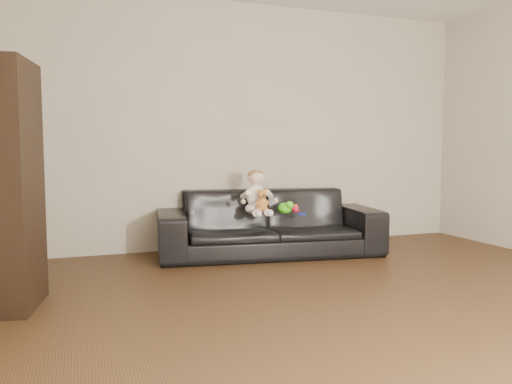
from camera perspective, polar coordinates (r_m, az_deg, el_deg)
name	(u,v)px	position (r m, az deg, el deg)	size (l,w,h in m)	color
floor	(407,329)	(3.16, 16.85, -14.79)	(5.50, 5.50, 0.00)	#412A17
wall_back	(254,127)	(5.45, -0.27, 7.48)	(5.00, 5.00, 0.00)	#B6AC98
sofa	(269,222)	(5.02, 1.50, -3.50)	(2.20, 0.86, 0.64)	black
cabinet	(1,186)	(3.66, -27.10, 0.62)	(0.41, 0.56, 1.63)	black
shelf_item	(2,129)	(3.65, -27.02, 6.39)	(0.18, 0.25, 0.28)	silver
baby	(256,195)	(4.82, 0.05, -0.32)	(0.33, 0.39, 0.44)	#F6CFD9
teddy_bear	(262,200)	(4.70, 0.71, -0.95)	(0.11, 0.12, 0.21)	#BC7635
toy_green	(285,208)	(4.90, 3.31, -1.87)	(0.13, 0.16, 0.11)	#4BE41A
toy_rattle	(296,209)	(4.99, 4.54, -1.95)	(0.08, 0.08, 0.08)	red
toy_blue_disc	(302,214)	(4.87, 5.26, -2.50)	(0.09, 0.09, 0.01)	#1727BF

